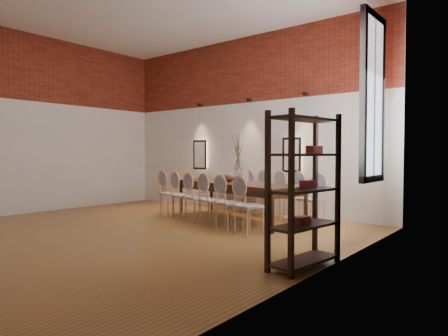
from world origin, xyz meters
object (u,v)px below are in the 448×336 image
Objects in this scene: chair_far_b at (242,191)px; chair_far_a at (228,190)px; vase at (238,175)px; chair_near_a at (171,193)px; chair_far_d at (273,195)px; chair_far_e at (292,197)px; dining_table at (236,201)px; chair_near_d at (212,200)px; chair_near_c at (197,198)px; chair_far_f at (312,199)px; chair_near_e at (229,203)px; bowl at (229,178)px; chair_near_b at (183,195)px; book at (242,182)px; chair_far_c at (257,193)px; shelving_rack at (304,190)px; chair_near_f at (249,206)px.

chair_far_a is at bearing 0.00° from chair_far_b.
chair_near_a is at bearing -164.33° from vase.
chair_far_a is at bearing 135.59° from vase.
chair_far_d and chair_far_e have the same top height.
chair_near_d is at bearing -71.66° from dining_table.
chair_far_f is at bearing 45.15° from chair_near_c.
chair_far_e is at bearing 180.00° from chair_far_b.
chair_near_e is 3.13× the size of vase.
chair_near_e is (0.56, -0.94, 0.09)m from dining_table.
chair_far_e is (2.38, 0.99, 0.00)m from chair_near_a.
chair_near_a is 3.92× the size of bowl.
vase is 1.25× the size of bowl.
chair_far_f is (2.00, -0.51, 0.00)m from chair_far_b.
chair_near_a and chair_far_d have the same top height.
chair_near_b is at bearing -143.19° from bowl.
vase reaches higher than chair_near_c.
dining_table is at bearing -129.82° from book.
chair_far_a is at bearing 142.98° from chair_near_e.
chair_near_a is at bearing -148.90° from dining_table.
chair_far_e is 1.00× the size of chair_far_f.
chair_far_c is 1.54m from chair_far_f.
chair_far_f reaches higher than dining_table.
chair_near_b is (-0.94, -0.56, 0.09)m from dining_table.
chair_far_a is 0.52× the size of shelving_rack.
chair_near_e is 3.92× the size of bowl.
vase reaches higher than chair_far_c.
chair_far_c is at bearing 180.00° from chair_far_b.
chair_far_c is (0.50, -0.13, 0.00)m from chair_far_b.
shelving_rack is (1.71, -2.78, 0.43)m from chair_far_e.
chair_near_d is 2.19m from chair_far_a.
chair_far_d is (1.88, 1.12, 0.00)m from chair_near_a.
chair_far_e is (2.00, -0.51, 0.00)m from chair_far_a.
chair_near_a is 3.62× the size of book.
bowl is (-0.64, -0.69, 0.37)m from chair_far_d.
chair_far_e is at bearing -0.00° from chair_far_f.
chair_near_d is 1.03m from chair_near_f.
chair_near_b reaches higher than book.
chair_far_d reaches higher than book.
chair_near_f is 1.55m from chair_far_f.
shelving_rack is (3.59, -1.66, 0.43)m from chair_near_b.
chair_far_a is at bearing 128.70° from bowl.
chair_far_b reaches higher than bowl.
chair_near_f is at bearing 142.98° from chair_far_b.
chair_far_a is 3.62× the size of book.
chair_far_c is at bearing 108.34° from chair_near_d.
chair_far_d is 0.91m from vase.
chair_near_c is at bearing 0.00° from chair_near_b.
vase reaches higher than chair_far_b.
chair_near_f is 3.01m from chair_far_a.
chair_near_d is 3.92× the size of bowl.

